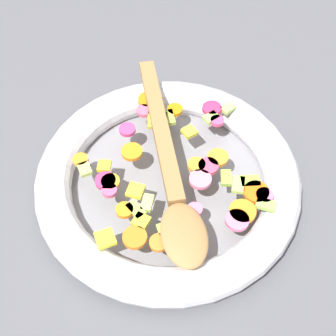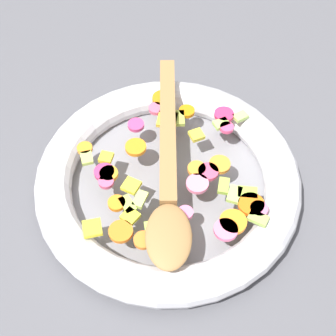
# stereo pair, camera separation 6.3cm
# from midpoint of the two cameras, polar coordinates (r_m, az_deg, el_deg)

# --- Properties ---
(ground_plane) EXTENTS (4.00, 4.00, 0.00)m
(ground_plane) POSITION_cam_midpoint_polar(r_m,az_deg,el_deg) (0.67, 2.68, -2.72)
(ground_plane) COLOR #4C4C51
(skillet) EXTENTS (0.37, 0.37, 0.05)m
(skillet) POSITION_cam_midpoint_polar(r_m,az_deg,el_deg) (0.65, 2.76, -1.64)
(skillet) COLOR slate
(skillet) RESTS_ON ground_plane
(chopped_vegetables) EXTENTS (0.28, 0.27, 0.01)m
(chopped_vegetables) POSITION_cam_midpoint_polar(r_m,az_deg,el_deg) (0.62, 3.96, -0.77)
(chopped_vegetables) COLOR orange
(chopped_vegetables) RESTS_ON skillet
(wooden_spoon) EXTENTS (0.13, 0.35, 0.01)m
(wooden_spoon) POSITION_cam_midpoint_polar(r_m,az_deg,el_deg) (0.61, 2.96, -0.79)
(wooden_spoon) COLOR olive
(wooden_spoon) RESTS_ON chopped_vegetables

